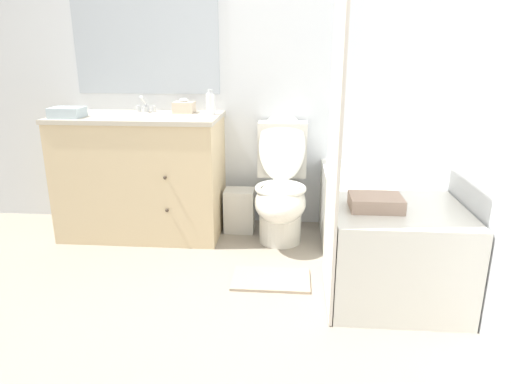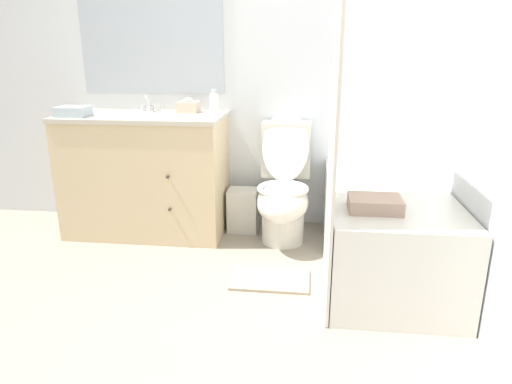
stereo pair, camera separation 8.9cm
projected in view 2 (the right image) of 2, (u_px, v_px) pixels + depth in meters
name	position (u px, v px, depth m)	size (l,w,h in m)	color
ground_plane	(201.00, 348.00, 2.07)	(14.00, 14.00, 0.00)	gray
wall_back	(248.00, 56.00, 3.28)	(8.00, 0.06, 2.50)	silver
wall_right	(478.00, 58.00, 2.33)	(0.05, 2.64, 2.50)	silver
vanity_cabinet	(147.00, 173.00, 3.30)	(1.14, 0.61, 0.86)	beige
sink_faucet	(150.00, 106.00, 3.33)	(0.14, 0.12, 0.12)	silver
toilet	(284.00, 190.00, 3.15)	(0.35, 0.69, 0.88)	silver
bathtub	(384.00, 228.00, 2.77)	(0.68, 1.42, 0.51)	silver
shower_curtain	(334.00, 112.00, 2.19)	(0.01, 0.58, 2.01)	silver
wastebasket	(243.00, 210.00, 3.38)	(0.22, 0.18, 0.32)	silver
tissue_box	(188.00, 107.00, 3.27)	(0.14, 0.13, 0.10)	beige
soap_dispenser	(214.00, 103.00, 3.16)	(0.06, 0.06, 0.17)	white
hand_towel_folded	(73.00, 111.00, 3.07)	(0.20, 0.17, 0.07)	silver
bath_towel_folded	(375.00, 204.00, 2.31)	(0.26, 0.21, 0.07)	tan
bath_mat	(270.00, 279.00, 2.67)	(0.45, 0.29, 0.02)	tan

